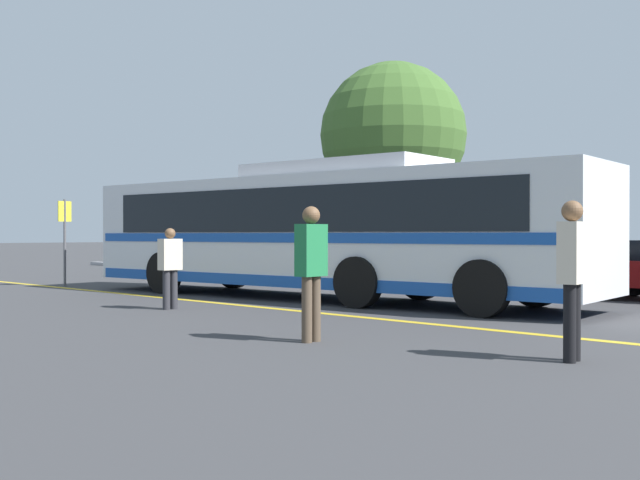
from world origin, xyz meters
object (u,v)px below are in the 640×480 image
Objects in this scene: parked_car_1 at (294,256)px; pedestrian_2 at (170,264)px; parked_car_2 at (447,264)px; pedestrian_1 at (572,269)px; pedestrian_0 at (311,264)px; bus_stop_sign at (65,231)px; tree_0 at (393,136)px; transit_bus at (321,229)px; parked_car_0 at (186,255)px.

parked_car_1 is 2.85× the size of pedestrian_2.
pedestrian_1 reaches higher than parked_car_2.
pedestrian_0 reaches higher than parked_car_2.
tree_0 reaches higher than bus_stop_sign.
transit_bus is 8.35× the size of pedestrian_2.
parked_car_0 is at bearing 57.37° from pedestrian_1.
pedestrian_2 is at bearing 74.05° from pedestrian_0.
tree_0 reaches higher than pedestrian_0.
pedestrian_0 is (10.04, -9.69, 0.30)m from parked_car_1.
bus_stop_sign reaches higher than parked_car_2.
pedestrian_2 is 0.65× the size of bus_stop_sign.
parked_car_1 is 13.96m from pedestrian_0.
parked_car_0 is 1.05× the size of parked_car_1.
transit_bus reaches higher than parked_car_2.
pedestrian_0 is 0.75× the size of bus_stop_sign.
transit_bus is at bearing -61.71° from tree_0.
tree_0 is at bearing 36.15° from pedestrian_1.
transit_bus is 3.73m from pedestrian_2.
pedestrian_2 reaches higher than parked_car_1.
bus_stop_sign reaches higher than parked_car_0.
parked_car_1 is 5.82m from tree_0.
parked_car_0 is 0.62× the size of tree_0.
bus_stop_sign is 11.58m from tree_0.
parked_car_0 is at bearing 88.78° from parked_car_2.
bus_stop_sign is (-7.83, -1.88, -0.03)m from transit_bus.
parked_car_1 reaches higher than parked_car_2.
pedestrian_0 is at bearing -116.72° from parked_car_0.
transit_bus is 8.06m from bus_stop_sign.
parked_car_0 is 1.93× the size of bus_stop_sign.
pedestrian_2 is at bearing 173.45° from parked_car_2.
transit_bus is 7.14× the size of pedestrian_1.
parked_car_1 is at bearing 44.61° from pedestrian_0.
parked_car_0 is 11.55m from parked_car_2.
parked_car_0 is 20.65m from pedestrian_1.
pedestrian_0 is 3.31m from pedestrian_1.
tree_0 reaches higher than pedestrian_2.
pedestrian_2 is 7.55m from bus_stop_sign.
pedestrian_0 is at bearing -56.27° from tree_0.
parked_car_1 is (-5.62, 4.77, -0.81)m from transit_bus.
parked_car_0 is at bearing -147.38° from tree_0.
parked_car_2 is at bearing 89.06° from parked_car_1.
pedestrian_2 is 13.68m from tree_0.
parked_car_1 is 1.11× the size of parked_car_2.
pedestrian_0 is (15.55, -9.56, 0.37)m from parked_car_0.
pedestrian_1 is at bearing -139.32° from parked_car_2.
parked_car_0 is 5.51m from parked_car_1.
pedestrian_0 is (4.00, -9.29, 0.36)m from parked_car_2.
parked_car_0 is at bearing -85.76° from parked_car_1.
pedestrian_1 reaches higher than parked_car_0.
pedestrian_0 is at bearing 48.89° from parked_car_1.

